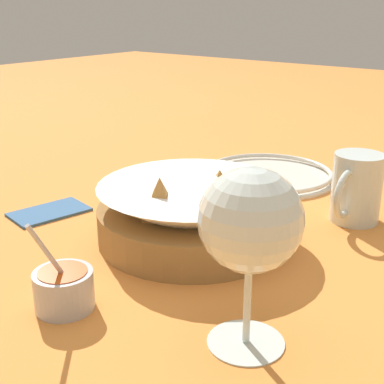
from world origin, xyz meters
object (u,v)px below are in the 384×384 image
object	(u,v)px
food_basket	(192,214)
sauce_cup	(64,288)
beer_mug	(356,191)
wine_glass	(250,225)
side_plate	(269,174)

from	to	relation	value
food_basket	sauce_cup	distance (m)	0.22
food_basket	sauce_cup	world-z (taller)	sauce_cup
food_basket	beer_mug	size ratio (longest dim) A/B	2.29
food_basket	beer_mug	bearing A→B (deg)	142.99
wine_glass	sauce_cup	bearing A→B (deg)	-70.51
wine_glass	side_plate	size ratio (longest dim) A/B	0.71
wine_glass	food_basket	bearing A→B (deg)	-129.76
sauce_cup	side_plate	xyz separation A→B (m)	(-0.51, -0.05, -0.02)
food_basket	wine_glass	world-z (taller)	wine_glass
sauce_cup	side_plate	bearing A→B (deg)	-173.98
sauce_cup	beer_mug	bearing A→B (deg)	160.51
beer_mug	sauce_cup	bearing A→B (deg)	-19.49
wine_glass	side_plate	world-z (taller)	wine_glass
food_basket	sauce_cup	size ratio (longest dim) A/B	2.36
sauce_cup	side_plate	distance (m)	0.51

